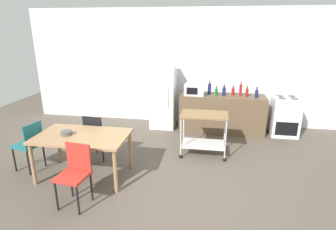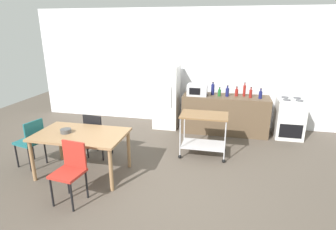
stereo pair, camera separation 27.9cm
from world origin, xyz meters
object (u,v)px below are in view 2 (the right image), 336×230
object	(u,v)px
microwave	(197,90)
bottle_soda	(227,92)
kitchen_cart	(204,128)
chair_black	(97,132)
bottle_sparkling_water	(219,93)
chair_teal	(31,140)
bottle_wine	(213,89)
stove_oven	(289,118)
refrigerator	(167,97)
bottle_sesame_oil	(251,93)
chair_red	(70,168)
fruit_bowl	(66,131)
bottle_hot_sauce	(244,91)
bottle_soy_sauce	(260,95)
bottle_olive_oil	(237,92)
dining_table	(81,138)

from	to	relation	value
microwave	bottle_soda	size ratio (longest dim) A/B	1.78
kitchen_cart	microwave	xyz separation A→B (m)	(-0.29, 1.30, 0.46)
chair_black	bottle_sparkling_water	distance (m)	2.93
chair_teal	bottle_wine	world-z (taller)	bottle_wine
bottle_soda	stove_oven	bearing A→B (deg)	1.49
refrigerator	bottle_sesame_oil	world-z (taller)	refrigerator
chair_red	chair_teal	xyz separation A→B (m)	(-1.25, 0.78, 0.00)
bottle_wine	fruit_bowl	world-z (taller)	bottle_wine
chair_red	fruit_bowl	xyz separation A→B (m)	(-0.48, 0.70, 0.27)
bottle_sparkling_water	stove_oven	bearing A→B (deg)	2.21
chair_black	bottle_soda	xyz separation A→B (m)	(2.39, 1.88, 0.49)
microwave	bottle_wine	xyz separation A→B (m)	(0.35, 0.13, 0.00)
stove_oven	fruit_bowl	distance (m)	4.80
bottle_wine	bottle_hot_sauce	xyz separation A→B (m)	(0.73, 0.01, 0.00)
microwave	bottle_soy_sauce	bearing A→B (deg)	-0.31
kitchen_cart	bottle_soda	distance (m)	1.47
chair_red	fruit_bowl	world-z (taller)	chair_red
stove_oven	bottle_hot_sauce	size ratio (longest dim) A/B	2.84
chair_teal	bottle_wine	size ratio (longest dim) A/B	2.89
chair_teal	bottle_hot_sauce	bearing A→B (deg)	137.56
chair_red	bottle_hot_sauce	size ratio (longest dim) A/B	2.75
kitchen_cart	bottle_olive_oil	xyz separation A→B (m)	(0.61, 1.42, 0.42)
chair_black	microwave	size ratio (longest dim) A/B	1.93
stove_oven	kitchen_cart	bearing A→B (deg)	-142.82
chair_red	kitchen_cart	xyz separation A→B (m)	(1.72, 1.91, 0.05)
stove_oven	microwave	bearing A→B (deg)	-177.79
bottle_hot_sauce	bottle_soda	bearing A→B (deg)	-166.90
chair_black	kitchen_cart	distance (m)	2.07
refrigerator	fruit_bowl	world-z (taller)	refrigerator
bottle_soy_sauce	refrigerator	bearing A→B (deg)	175.57
dining_table	bottle_soda	size ratio (longest dim) A/B	5.80
chair_red	microwave	size ratio (longest dim) A/B	1.93
dining_table	bottle_sesame_oil	bearing A→B (deg)	41.16
chair_teal	refrigerator	bearing A→B (deg)	157.05
fruit_bowl	bottle_soy_sauce	bearing A→B (deg)	36.89
refrigerator	bottle_hot_sauce	xyz separation A→B (m)	(1.86, -0.03, 0.26)
bottle_soda	bottle_hot_sauce	bearing A→B (deg)	13.10
chair_teal	refrigerator	xyz separation A→B (m)	(1.90, 2.59, 0.26)
dining_table	bottle_sparkling_water	xyz separation A→B (m)	(2.17, 2.50, 0.31)
microwave	bottle_sesame_oil	size ratio (longest dim) A/B	1.85
dining_table	bottle_wine	world-z (taller)	bottle_wine
chair_teal	bottle_sesame_oil	distance (m)	4.63
stove_oven	fruit_bowl	bearing A→B (deg)	-147.24
bottle_soda	bottle_hot_sauce	xyz separation A→B (m)	(0.38, 0.09, 0.03)
refrigerator	kitchen_cart	size ratio (longest dim) A/B	1.70
refrigerator	bottle_wine	xyz separation A→B (m)	(1.13, -0.03, 0.26)
kitchen_cart	bottle_wine	world-z (taller)	bottle_wine
bottle_sparkling_water	bottle_soy_sauce	size ratio (longest dim) A/B	0.90
bottle_olive_oil	bottle_soy_sauce	xyz separation A→B (m)	(0.52, -0.12, 0.00)
refrigerator	bottle_sparkling_water	world-z (taller)	refrigerator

